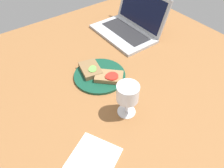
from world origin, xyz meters
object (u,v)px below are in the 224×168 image
object	(u,v)px
sandwich_with_tomato	(109,77)
laptop	(130,25)
plate	(100,76)
sandwich_with_cucumber	(91,69)
wine_glass	(128,94)
napkin	(92,161)

from	to	relation	value
sandwich_with_tomato	laptop	world-z (taller)	laptop
plate	sandwich_with_tomato	bearing A→B (deg)	22.96
sandwich_with_cucumber	laptop	world-z (taller)	laptop
sandwich_with_cucumber	wine_glass	distance (cm)	27.43
plate	napkin	distance (cm)	38.93
plate	laptop	xyz separation A→B (cm)	(-20.48, 33.79, 4.06)
wine_glass	napkin	xyz separation A→B (cm)	(8.69, -20.83, -9.42)
laptop	napkin	world-z (taller)	laptop
wine_glass	laptop	distance (cm)	56.49
plate	sandwich_with_tomato	world-z (taller)	sandwich_with_tomato
plate	sandwich_with_tomato	distance (cm)	5.19
sandwich_with_cucumber	wine_glass	bearing A→B (deg)	-2.37
plate	napkin	xyz separation A→B (cm)	(30.80, -23.81, -0.35)
wine_glass	plate	bearing A→B (deg)	172.32
plate	napkin	world-z (taller)	plate
plate	sandwich_with_cucumber	size ratio (longest dim) A/B	1.80
laptop	wine_glass	bearing A→B (deg)	-40.81
sandwich_with_tomato	napkin	size ratio (longest dim) A/B	0.85
sandwich_with_cucumber	laptop	distance (cm)	39.26
wine_glass	laptop	world-z (taller)	laptop
sandwich_with_cucumber	sandwich_with_tomato	bearing A→B (deg)	23.39
plate	wine_glass	size ratio (longest dim) A/B	1.66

